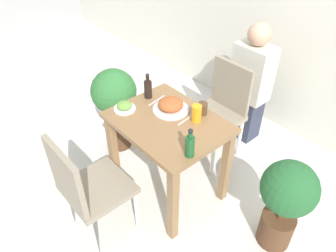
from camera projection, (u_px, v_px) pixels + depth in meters
ground_plane at (168, 188)px, 2.81m from camera, size 16.00×16.00×0.00m
dining_table at (168, 136)px, 2.44m from camera, size 0.82×0.65×0.73m
chair_near at (86, 187)px, 2.16m from camera, size 0.42×0.42×0.90m
chair_far at (221, 107)px, 2.87m from camera, size 0.42×0.42×0.90m
food_plate at (171, 105)px, 2.43m from camera, size 0.27×0.27×0.09m
side_plate at (125, 106)px, 2.45m from camera, size 0.17×0.17×0.06m
drink_cup at (202, 108)px, 2.39m from camera, size 0.07×0.07×0.09m
juice_glass at (197, 113)px, 2.31m from camera, size 0.07×0.07×0.13m
sauce_bottle at (190, 145)px, 2.02m from camera, size 0.06×0.06×0.21m
condiment_bottle at (148, 88)px, 2.54m from camera, size 0.06×0.06×0.21m
fork_utensil at (157, 100)px, 2.55m from camera, size 0.04×0.18×0.00m
spoon_utensil at (186, 120)px, 2.36m from camera, size 0.02×0.17×0.00m
potted_plant_left at (115, 100)px, 2.92m from camera, size 0.41×0.41×0.82m
potted_plant_right at (286, 198)px, 2.14m from camera, size 0.37×0.37×0.75m
person_figure at (250, 85)px, 3.03m from camera, size 0.34×0.22×1.17m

